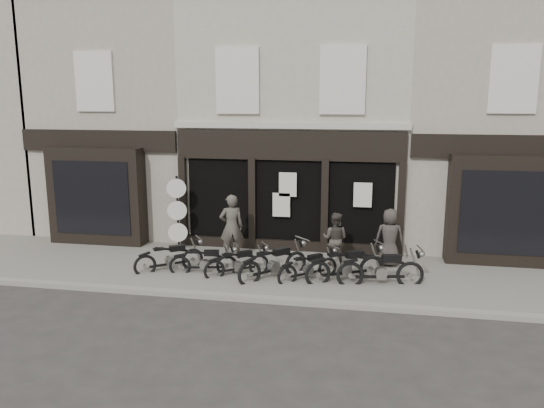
% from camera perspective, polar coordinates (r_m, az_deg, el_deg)
% --- Properties ---
extents(ground_plane, '(90.00, 90.00, 0.00)m').
position_cam_1_polar(ground_plane, '(14.30, -0.07, -8.63)').
color(ground_plane, '#2D2B28').
rests_on(ground_plane, ground).
extents(pavement, '(30.00, 4.20, 0.12)m').
position_cam_1_polar(pavement, '(15.12, 0.55, -7.27)').
color(pavement, slate).
rests_on(pavement, ground_plane).
extents(kerb, '(30.00, 0.25, 0.13)m').
position_cam_1_polar(kerb, '(13.13, -1.09, -10.20)').
color(kerb, gray).
rests_on(kerb, ground_plane).
extents(central_building, '(7.30, 6.22, 8.34)m').
position_cam_1_polar(central_building, '(19.33, 3.18, 8.96)').
color(central_building, '#ADA894').
rests_on(central_building, ground).
extents(neighbour_left, '(5.60, 6.73, 8.34)m').
position_cam_1_polar(neighbour_left, '(21.05, -14.45, 8.71)').
color(neighbour_left, '#A09687').
rests_on(neighbour_left, ground).
extents(neighbour_right, '(5.60, 6.73, 8.34)m').
position_cam_1_polar(neighbour_right, '(19.52, 22.18, 8.05)').
color(neighbour_right, '#A09687').
rests_on(neighbour_right, ground).
extents(motorcycle_0, '(1.72, 1.41, 0.96)m').
position_cam_1_polar(motorcycle_0, '(15.32, -10.91, -5.96)').
color(motorcycle_0, black).
rests_on(motorcycle_0, ground).
extents(motorcycle_1, '(1.89, 0.68, 0.92)m').
position_cam_1_polar(motorcycle_1, '(14.91, -7.29, -6.41)').
color(motorcycle_1, black).
rests_on(motorcycle_1, ground).
extents(motorcycle_2, '(1.67, 1.25, 0.91)m').
position_cam_1_polar(motorcycle_2, '(14.69, -3.70, -6.62)').
color(motorcycle_2, black).
rests_on(motorcycle_2, ground).
extents(motorcycle_3, '(1.75, 1.77, 1.07)m').
position_cam_1_polar(motorcycle_3, '(14.42, 0.22, -6.68)').
color(motorcycle_3, black).
rests_on(motorcycle_3, ground).
extents(motorcycle_4, '(1.57, 1.40, 0.91)m').
position_cam_1_polar(motorcycle_4, '(14.36, 3.96, -7.06)').
color(motorcycle_4, black).
rests_on(motorcycle_4, ground).
extents(motorcycle_5, '(2.09, 1.32, 1.09)m').
position_cam_1_polar(motorcycle_5, '(14.32, 7.96, -6.89)').
color(motorcycle_5, black).
rests_on(motorcycle_5, ground).
extents(motorcycle_6, '(2.27, 0.77, 1.10)m').
position_cam_1_polar(motorcycle_6, '(14.17, 11.68, -7.21)').
color(motorcycle_6, black).
rests_on(motorcycle_6, ground).
extents(man_left, '(0.84, 0.71, 1.96)m').
position_cam_1_polar(man_left, '(15.91, -4.38, -2.45)').
color(man_left, '#49443C').
rests_on(man_left, pavement).
extents(man_centre, '(0.86, 0.73, 1.55)m').
position_cam_1_polar(man_centre, '(15.42, 6.79, -3.74)').
color(man_centre, '#3D3731').
rests_on(man_centre, pavement).
extents(man_right, '(0.84, 0.56, 1.68)m').
position_cam_1_polar(man_right, '(15.58, 12.53, -3.53)').
color(man_right, '#37322E').
rests_on(man_right, pavement).
extents(advert_sign_post, '(0.60, 0.39, 2.51)m').
position_cam_1_polar(advert_sign_post, '(16.93, -10.11, -1.33)').
color(advert_sign_post, black).
rests_on(advert_sign_post, ground).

